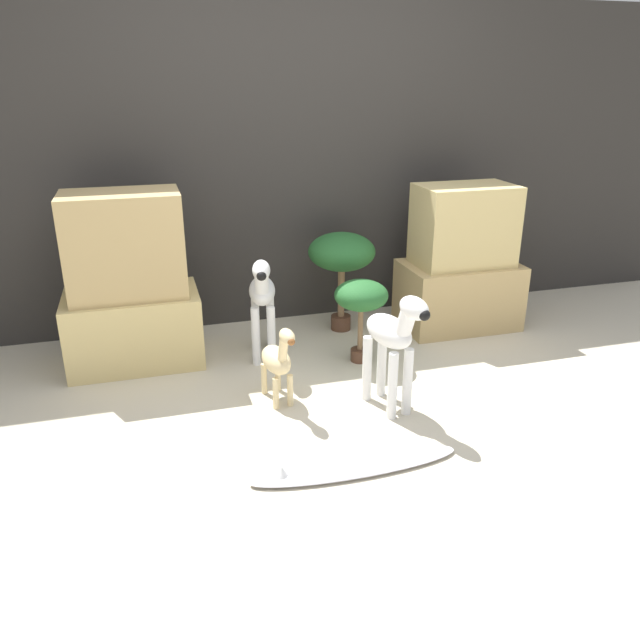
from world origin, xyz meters
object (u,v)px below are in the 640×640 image
potted_palm_front (361,299)px  potted_palm_back (342,255)px  zebra_right (393,338)px  zebra_left (262,297)px  surfboard (354,465)px  giraffe_figurine (278,359)px

potted_palm_front → potted_palm_back: (0.05, 0.54, 0.13)m
zebra_right → zebra_left: same height
potted_palm_front → potted_palm_back: size_ratio=0.76×
zebra_left → surfboard: 1.37m
giraffe_figurine → potted_palm_front: size_ratio=0.92×
giraffe_figurine → zebra_right: bearing=-24.2°
potted_palm_front → zebra_left: bearing=161.1°
zebra_right → surfboard: (-0.37, -0.47, -0.40)m
potted_palm_back → surfboard: size_ratio=0.70×
zebra_left → potted_palm_front: (0.58, -0.20, -0.00)m
zebra_right → surfboard: size_ratio=0.70×
giraffe_figurine → surfboard: (0.19, -0.72, -0.24)m
zebra_left → giraffe_figurine: (-0.03, -0.58, -0.16)m
surfboard → potted_palm_back: bearing=74.2°
zebra_right → surfboard: 0.72m
potted_palm_front → surfboard: bearing=-110.7°
zebra_right → zebra_left: (-0.53, 0.83, 0.00)m
potted_palm_back → surfboard: (-0.46, -1.64, -0.53)m
surfboard → zebra_right: bearing=51.8°
zebra_right → potted_palm_front: (0.05, 0.63, -0.00)m
zebra_left → surfboard: size_ratio=0.70×
potted_palm_back → potted_palm_front: bearing=-94.9°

